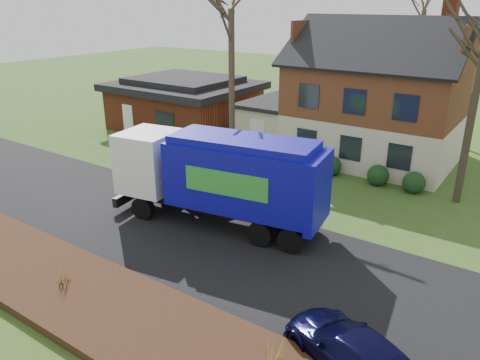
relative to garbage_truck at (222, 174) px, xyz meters
The scene contains 10 objects.
ground 2.71m from the garbage_truck, 88.35° to the right, with size 120.00×120.00×0.00m, color #35511B.
road 2.70m from the garbage_truck, 88.35° to the right, with size 80.00×7.00×0.02m, color black.
mulch_verge 7.13m from the garbage_truck, 89.63° to the right, with size 80.00×3.50×0.30m, color black.
main_house 12.62m from the garbage_truck, 82.95° to the left, with size 12.95×8.95×9.26m.
ranch_house 16.59m from the garbage_truck, 136.15° to the left, with size 9.80×8.20×3.70m.
garbage_truck is the anchor object (origin of this frame).
silver_sedan 3.78m from the garbage_truck, 145.24° to the left, with size 1.71×4.90×1.62m, color #A6A7AD.
navy_wagon 9.33m from the garbage_truck, 32.34° to the right, with size 1.73×4.26×1.24m, color black.
grass_clump_mid 7.06m from the garbage_truck, 101.57° to the right, with size 0.34×0.28×0.96m.
grass_clump_east 8.85m from the garbage_truck, 44.17° to the right, with size 0.34×0.28×0.85m.
Camera 1 is at (10.70, -12.74, 8.86)m, focal length 35.00 mm.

